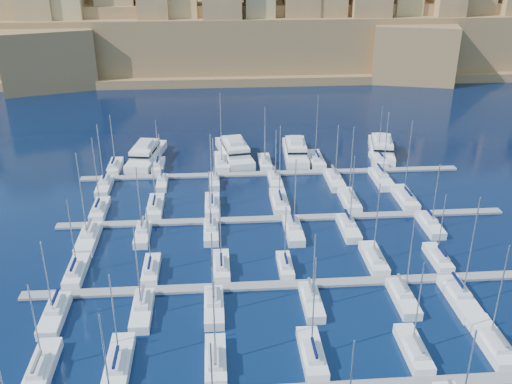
{
  "coord_description": "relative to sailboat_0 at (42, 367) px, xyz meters",
  "views": [
    {
      "loc": [
        -12.48,
        -84.6,
        49.26
      ],
      "look_at": [
        -5.59,
        6.0,
        7.67
      ],
      "focal_mm": 40.0,
      "sensor_mm": 36.0,
      "label": 1
    }
  ],
  "objects": [
    {
      "name": "motor_yacht_b",
      "position": [
        26.57,
        71.25,
        0.99
      ],
      "size": [
        8.93,
        20.21,
        5.25
      ],
      "color": "white",
      "rests_on": "ground"
    },
    {
      "name": "sailboat_39",
      "position": [
        33.34,
        65.75,
        0.01
      ],
      "size": [
        2.7,
        9.0,
        14.07
      ],
      "color": "white",
      "rests_on": "ground"
    },
    {
      "name": "sailboat_12",
      "position": [
        -0.34,
        21.79,
        -0.0
      ],
      "size": [
        2.72,
        9.08,
        13.16
      ],
      "color": "white",
      "rests_on": "ground"
    },
    {
      "name": "sailboat_28",
      "position": [
        48.26,
        44.17,
        0.03
      ],
      "size": [
        2.96,
        9.86,
        16.03
      ],
      "color": "white",
      "rests_on": "ground"
    },
    {
      "name": "sailboat_18",
      "position": [
        -1.02,
        10.73,
        0.0
      ],
      "size": [
        2.85,
        9.5,
        13.01
      ],
      "color": "white",
      "rests_on": "ground"
    },
    {
      "name": "sailboat_1",
      "position": [
        9.28,
        0.15,
        0.01
      ],
      "size": [
        2.94,
        9.81,
        13.47
      ],
      "color": "white",
      "rests_on": "ground"
    },
    {
      "name": "sailboat_43",
      "position": [
        10.53,
        55.81,
        -0.02
      ],
      "size": [
        2.19,
        7.31,
        11.99
      ],
      "color": "white",
      "rests_on": "ground"
    },
    {
      "name": "sailboat_17",
      "position": [
        57.78,
        21.41,
        -0.01
      ],
      "size": [
        2.49,
        8.31,
        12.25
      ],
      "color": "white",
      "rests_on": "ground"
    },
    {
      "name": "motor_yacht_c",
      "position": [
        41.08,
        70.2,
        0.99
      ],
      "size": [
        6.21,
        17.62,
        5.25
      ],
      "color": "white",
      "rests_on": "ground"
    },
    {
      "name": "sailboat_4",
      "position": [
        46.46,
        -0.25,
        0.0
      ],
      "size": [
        2.7,
        9.0,
        13.61
      ],
      "color": "white",
      "rests_on": "ground"
    },
    {
      "name": "sailboat_38",
      "position": [
        23.41,
        66.64,
        0.05
      ],
      "size": [
        3.25,
        10.82,
        17.23
      ],
      "color": "white",
      "rests_on": "ground"
    },
    {
      "name": "sailboat_33",
      "position": [
        35.48,
        32.61,
        0.02
      ],
      "size": [
        2.92,
        9.74,
        14.8
      ],
      "color": "white",
      "rests_on": "ground"
    },
    {
      "name": "sailboat_42",
      "position": [
        -1.4,
        54.97,
        0.01
      ],
      "size": [
        2.71,
        9.02,
        14.65
      ],
      "color": "white",
      "rests_on": "ground"
    },
    {
      "name": "sailboat_13",
      "position": [
        11.31,
        21.37,
        -0.02
      ],
      "size": [
        2.47,
        8.23,
        11.62
      ],
      "color": "white",
      "rests_on": "ground"
    },
    {
      "name": "sailboat_45",
      "position": [
        34.58,
        55.14,
        -0.01
      ],
      "size": [
        2.6,
        8.67,
        12.57
      ],
      "color": "white",
      "rests_on": "ground"
    },
    {
      "name": "sailboat_27",
      "position": [
        34.32,
        44.46,
        0.04
      ],
      "size": [
        3.13,
        10.43,
        16.46
      ],
      "color": "white",
      "rests_on": "ground"
    },
    {
      "name": "sailboat_0",
      "position": [
        0.0,
        0.0,
        0.0
      ],
      "size": [
        2.85,
        9.51,
        12.64
      ],
      "color": "white",
      "rests_on": "ground"
    },
    {
      "name": "sailboat_30",
      "position": [
        -0.46,
        32.29,
        0.04
      ],
      "size": [
        3.12,
        10.39,
        17.15
      ],
      "color": "white",
      "rests_on": "ground"
    },
    {
      "name": "sailboat_47",
      "position": [
        57.56,
        54.23,
        0.04
      ],
      "size": [
        3.16,
        10.53,
        16.17
      ],
      "color": "white",
      "rests_on": "ground"
    },
    {
      "name": "motor_yacht_d",
      "position": [
        62.01,
        70.38,
        0.99
      ],
      "size": [
        8.78,
        18.41,
        5.25
      ],
      "color": "white",
      "rests_on": "ground"
    },
    {
      "name": "sailboat_35",
      "position": [
        60.6,
        32.92,
        -0.0
      ],
      "size": [
        2.73,
        9.11,
        13.02
      ],
      "color": "white",
      "rests_on": "ground"
    },
    {
      "name": "ground",
      "position": [
        34.5,
        28.36,
        -0.74
      ],
      "size": [
        600.0,
        600.0,
        0.0
      ],
      "primitive_type": "plane",
      "color": "black",
      "rests_on": "ground"
    },
    {
      "name": "sailboat_21",
      "position": [
        35.15,
        11.09,
        -0.01
      ],
      "size": [
        2.63,
        8.77,
        12.29
      ],
      "color": "white",
      "rests_on": "ground"
    },
    {
      "name": "sailboat_22",
      "position": [
        48.62,
        10.93,
        0.01
      ],
      "size": [
        2.73,
        9.09,
        14.15
      ],
      "color": "white",
      "rests_on": "ground"
    },
    {
      "name": "sailboat_41",
      "position": [
        60.0,
        65.45,
        0.0
      ],
      "size": [
        2.51,
        8.38,
        13.73
      ],
      "color": "white",
      "rests_on": "ground"
    },
    {
      "name": "sailboat_32",
      "position": [
        20.81,
        33.2,
        -0.01
      ],
      "size": [
        2.56,
        8.54,
        12.85
      ],
      "color": "white",
      "rests_on": "ground"
    },
    {
      "name": "pontoon_far",
      "position": [
        34.5,
        60.36,
        -0.54
      ],
      "size": [
        84.0,
        2.0,
        0.4
      ],
      "primitive_type": "cube",
      "color": "slate",
      "rests_on": "ground"
    },
    {
      "name": "pontoon_mid_near",
      "position": [
        34.5,
        16.36,
        -0.54
      ],
      "size": [
        84.0,
        2.0,
        0.4
      ],
      "primitive_type": "cube",
      "color": "slate",
      "rests_on": "ground"
    },
    {
      "name": "sailboat_3",
      "position": [
        33.39,
        -0.08,
        0.02
      ],
      "size": [
        2.8,
        9.34,
        14.77
      ],
      "color": "white",
      "rests_on": "ground"
    },
    {
      "name": "sailboat_31",
      "position": [
        8.77,
        33.25,
        0.0
      ],
      "size": [
        2.53,
        8.44,
        14.01
      ],
      "color": "white",
      "rests_on": "ground"
    },
    {
      "name": "sailboat_5",
      "position": [
        57.08,
        0.36,
        0.03
      ],
      "size": [
        3.07,
        10.25,
        15.15
      ],
      "color": "white",
      "rests_on": "ground"
    },
    {
      "name": "sailboat_14",
      "position": [
        22.39,
        21.57,
        -0.0
      ],
      "size": [
        2.59,
        8.63,
        13.12
      ],
      "color": "white",
      "rests_on": "ground"
    },
    {
      "name": "fortified_city",
      "position": [
        34.31,
        183.63,
        14.0
      ],
      "size": [
        460.0,
        108.95,
        59.52
      ],
      "color": "brown",
      "rests_on": "ground"
    },
    {
      "name": "sailboat_44",
      "position": [
        21.54,
        55.71,
        -0.03
      ],
      "size": [
        2.25,
        7.51,
        10.91
      ],
      "color": "white",
      "rests_on": "ground"
    },
    {
      "name": "sailboat_19",
      "position": [
        11.03,
        10.85,
        0.01
      ],
      "size": [
        2.78,
        9.25,
        14.43
      ],
      "color": "white",
      "rests_on": "ground"
    },
    {
      "name": "sailboat_34",
      "position": [
        45.5,
        32.78,
        0.02
      ],
      "size": [
        2.82,
        9.39,
        15.14
      ],
      "color": "white",
      "rests_on": "ground"
    },
    {
      "name": "sailboat_2",
      "position": [
        21.22,
        -0.35,
        0.01
      ],
      "size": [
        2.64,
        8.79,
        14.21
      ],
      "color": "white",
      "rests_on": "ground"
    },
    {
      "name": "sailboat_26",
      "position": [
        21.1,
        44.0,
        0.02
      ],
      "size": [
        2.85,
        9.5,
        15.38
      ],
      "color": "white",
      "rests_on": "ground"
    },
    {
      "name": "sailboat_25",
      "position": [
        10.08,
        44.12,
        0.01
      ],
      "size": [
        2.92,
        9.75,
        13.57
      ],
      "color": "white",
      "rests_on": "ground"
    },
    {
      "name": "motor_yacht_a",
      "position": [
        5.7,
        70.69,
        0.99
      ],
      "size": [
        8.45,
        19.02,
        5.25
      ],
      "color": "white",
      "rests_on": "ground"
    },
    {
      "name": "sailboat_15",
      "position": [
        32.55,
        20.97,
        -0.03
      ],
      "size": [
        2.22,
        7.4,
        11.23
      ],
      "color": "white",
      "rests_on": "ground"
    },
    {
      "name": "sailboat_20",
      "position": [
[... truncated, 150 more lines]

